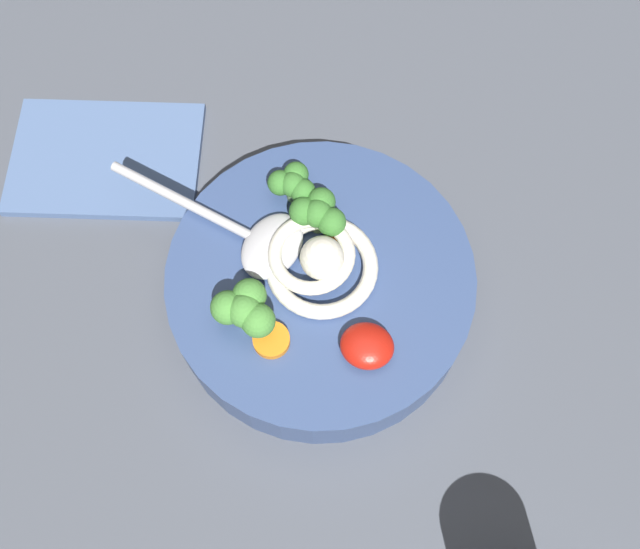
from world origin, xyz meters
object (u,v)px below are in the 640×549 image
at_px(noodle_pile, 316,260).
at_px(folded_napkin, 106,158).
at_px(soup_bowl, 320,286).
at_px(soup_spoon, 257,238).

height_order(noodle_pile, folded_napkin, noodle_pile).
bearing_deg(noodle_pile, soup_bowl, 129.06).
bearing_deg(noodle_pile, soup_spoon, -10.18).
bearing_deg(folded_napkin, soup_spoon, 157.65).
xyz_separation_m(soup_bowl, soup_spoon, (0.05, -0.01, 0.03)).
height_order(soup_bowl, noodle_pile, noodle_pile).
relative_size(soup_bowl, noodle_pile, 2.53).
bearing_deg(soup_spoon, folded_napkin, -7.24).
bearing_deg(soup_spoon, soup_bowl, -180.00).
bearing_deg(folded_napkin, soup_bowl, 159.38).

